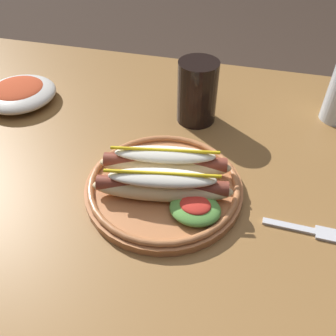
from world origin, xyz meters
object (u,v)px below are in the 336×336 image
soda_cup (197,92)px  side_bowl (19,93)px  hot_dog_plate (165,182)px  fork (306,230)px

soda_cup → side_bowl: size_ratio=0.80×
hot_dog_plate → soda_cup: size_ratio=2.04×
fork → soda_cup: (-0.24, 0.27, 0.07)m
soda_cup → fork: bearing=-48.5°
fork → side_bowl: 0.71m
hot_dog_plate → fork: bearing=-6.3°
hot_dog_plate → side_bowl: (-0.42, 0.21, -0.00)m
fork → side_bowl: bearing=162.1°
fork → soda_cup: size_ratio=0.86×
hot_dog_plate → fork: hot_dog_plate is taller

